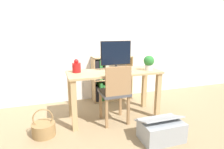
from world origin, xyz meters
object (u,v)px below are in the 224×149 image
at_px(bookshelf, 105,80).
at_px(storage_box, 161,130).
at_px(basket, 44,129).
at_px(keyboard, 120,71).
at_px(monitor, 116,54).
at_px(vase, 76,67).
at_px(chair, 115,92).
at_px(potted_plant, 149,62).

xyz_separation_m(bookshelf, storage_box, (0.28, -1.54, -0.27)).
bearing_deg(basket, keyboard, 7.76).
height_order(monitor, vase, monitor).
bearing_deg(chair, monitor, 61.98).
distance_m(potted_plant, bookshelf, 1.07).
bearing_deg(monitor, basket, -163.70).
bearing_deg(potted_plant, basket, -175.48).
height_order(keyboard, basket, keyboard).
relative_size(basket, storage_box, 0.70).
bearing_deg(bookshelf, monitor, -90.96).
bearing_deg(bookshelf, basket, -138.52).
distance_m(bookshelf, basket, 1.52).
height_order(vase, chair, vase).
xyz_separation_m(keyboard, bookshelf, (0.01, 0.83, -0.34)).
distance_m(vase, bookshelf, 0.99).
distance_m(keyboard, bookshelf, 0.90).
bearing_deg(chair, vase, 141.59).
height_order(potted_plant, basket, potted_plant).
height_order(monitor, bookshelf, monitor).
xyz_separation_m(vase, storage_box, (0.90, -0.88, -0.69)).
bearing_deg(potted_plant, monitor, 156.59).
bearing_deg(keyboard, basket, -172.24).
height_order(keyboard, chair, chair).
bearing_deg(storage_box, keyboard, 112.45).
distance_m(monitor, potted_plant, 0.51).
distance_m(vase, chair, 0.67).
relative_size(keyboard, vase, 1.74).
xyz_separation_m(vase, potted_plant, (1.06, -0.20, 0.04)).
relative_size(bookshelf, basket, 2.29).
xyz_separation_m(potted_plant, storage_box, (-0.17, -0.68, -0.73)).
distance_m(chair, bookshelf, 0.96).
height_order(vase, basket, vase).
bearing_deg(bookshelf, potted_plant, -62.48).
distance_m(keyboard, chair, 0.31).
bearing_deg(vase, chair, -30.63).
height_order(potted_plant, chair, potted_plant).
bearing_deg(monitor, keyboard, -88.85).
bearing_deg(basket, chair, 1.78).
relative_size(monitor, vase, 2.48).
bearing_deg(storage_box, basket, 158.40).
xyz_separation_m(potted_plant, basket, (-1.56, -0.12, -0.77)).
distance_m(keyboard, basket, 1.29).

